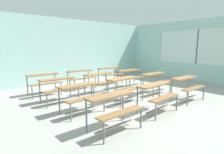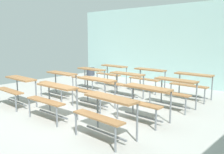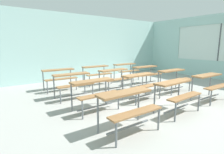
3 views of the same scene
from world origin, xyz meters
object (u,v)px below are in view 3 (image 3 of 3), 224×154
Objects in this scene: desk_bench_r0c2 at (210,81)px; desk_bench_r3c0 at (59,75)px; desk_bench_r0c1 at (177,89)px; desk_bench_r1c2 at (174,75)px; desk_bench_r3c2 at (126,68)px; desk_bench_r0c0 at (128,102)px; desk_bench_r3c1 at (97,71)px; desk_bench_r2c0 at (73,80)px; desk_bench_r2c2 at (147,71)px; desk_bench_r2c1 at (115,75)px; desk_bench_r1c1 at (141,81)px; desk_bench_r1c0 at (95,88)px.

desk_bench_r3c0 is at bearing 132.53° from desk_bench_r0c2.
desk_bench_r0c1 is 1.01× the size of desk_bench_r1c2.
desk_bench_r3c2 is at bearing 2.69° from desk_bench_r3c0.
desk_bench_r0c0 is 0.98× the size of desk_bench_r0c1.
desk_bench_r3c1 is (0.01, 3.72, 0.00)m from desk_bench_r0c1.
desk_bench_r2c0 is 1.00× the size of desk_bench_r2c2.
desk_bench_r0c2 is 1.00× the size of desk_bench_r3c0.
desk_bench_r2c2 is at bearing -88.39° from desk_bench_r3c2.
desk_bench_r2c1 and desk_bench_r3c0 have the same top height.
desk_bench_r2c1 is (0.02, 2.48, 0.00)m from desk_bench_r0c1.
desk_bench_r0c0 and desk_bench_r2c1 have the same top height.
desk_bench_r1c1 is 1.00× the size of desk_bench_r2c1.
desk_bench_r1c0 is at bearing -142.40° from desk_bench_r2c1.
desk_bench_r3c2 is (1.55, 3.70, 0.00)m from desk_bench_r0c1.
desk_bench_r1c0 is 1.00× the size of desk_bench_r2c2.
desk_bench_r3c0 is at bearing 143.03° from desk_bench_r1c2.
desk_bench_r0c1 is (1.56, 0.06, 0.00)m from desk_bench_r0c0.
desk_bench_r1c1 is 2.91m from desk_bench_r3c2.
desk_bench_r2c2 is (0.01, 1.28, 0.00)m from desk_bench_r1c2.
desk_bench_r3c0 is 3.11m from desk_bench_r3c2.
desk_bench_r2c2 is at bearing 20.49° from desk_bench_r1c0.
desk_bench_r1c0 and desk_bench_r2c0 have the same top height.
desk_bench_r2c2 is 1.01× the size of desk_bench_r3c1.
desk_bench_r0c2 is 1.01× the size of desk_bench_r3c1.
desk_bench_r1c0 is 1.00× the size of desk_bench_r1c2.
desk_bench_r1c0 is (0.04, 1.29, 0.00)m from desk_bench_r0c0.
desk_bench_r1c0 is (-3.14, 1.23, 0.00)m from desk_bench_r0c2.
desk_bench_r1c2 is at bearing 92.61° from desk_bench_r0c2.
desk_bench_r2c0 and desk_bench_r3c2 have the same top height.
desk_bench_r2c1 is at bearing 0.79° from desk_bench_r2c0.
desk_bench_r2c0 is at bearing 158.87° from desk_bench_r1c2.
desk_bench_r0c2 is 1.01× the size of desk_bench_r1c2.
desk_bench_r0c0 is 2.99m from desk_bench_r2c1.
desk_bench_r3c0 is at bearing 91.48° from desk_bench_r2c0.
desk_bench_r0c0 and desk_bench_r1c2 have the same top height.
desk_bench_r0c2 is at bearing -2.09° from desk_bench_r0c1.
desk_bench_r1c2 is 4.00m from desk_bench_r3c0.
desk_bench_r2c1 is (1.57, 2.54, 0.00)m from desk_bench_r0c0.
desk_bench_r2c2 and desk_bench_r3c1 have the same top height.
desk_bench_r1c2 is 2.03m from desk_bench_r2c1.
desk_bench_r0c2 is (3.18, 0.06, 0.00)m from desk_bench_r0c0.
desk_bench_r1c2 is 1.00× the size of desk_bench_r2c0.
desk_bench_r0c0 and desk_bench_r1c1 have the same top height.
desk_bench_r0c1 is 4.01m from desk_bench_r3c2.
desk_bench_r0c0 and desk_bench_r2c0 have the same top height.
desk_bench_r3c0 is (-1.58, 1.19, 0.00)m from desk_bench_r2c1.
desk_bench_r0c2 and desk_bench_r2c0 have the same top height.
desk_bench_r0c0 is 4.87m from desk_bench_r3c2.
desk_bench_r1c0 is 1.00× the size of desk_bench_r2c0.
desk_bench_r0c1 and desk_bench_r1c1 have the same top height.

